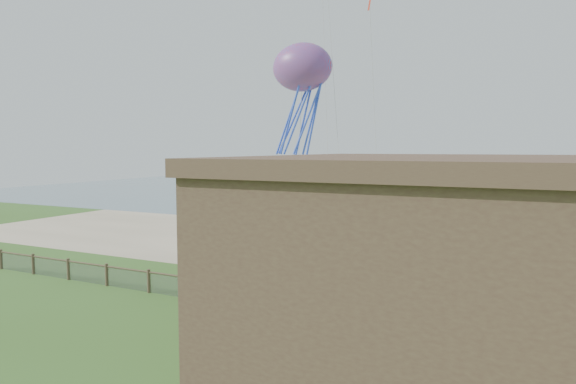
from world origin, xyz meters
name	(u,v)px	position (x,y,z in m)	size (l,w,h in m)	color
ground	(164,353)	(0.00, 0.00, 0.00)	(160.00, 160.00, 0.00)	#3A5D20
sand_beach	(356,249)	(0.00, 22.00, 0.00)	(72.00, 20.00, 0.02)	tan
ocean	(449,198)	(0.00, 66.00, 0.00)	(160.00, 68.00, 0.02)	slate
chainlink_fence	(247,297)	(0.00, 6.00, 0.55)	(36.20, 0.20, 1.25)	#493529
motel	(566,322)	(13.00, -1.00, 3.50)	(15.00, 10.00, 7.00)	#51362B
motel_deck	(554,361)	(13.00, 5.00, 0.25)	(15.00, 2.00, 0.50)	brown
picnic_table	(281,319)	(2.65, 4.37, 0.38)	(1.82, 1.38, 0.77)	brown
octopus_kite	(302,98)	(-2.26, 17.17, 10.97)	(3.86, 2.72, 7.94)	red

